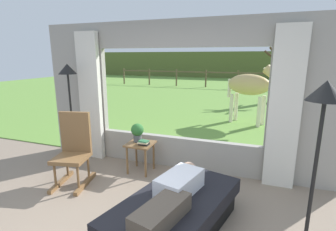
{
  "coord_description": "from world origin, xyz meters",
  "views": [
    {
      "loc": [
        1.33,
        -1.85,
        1.96
      ],
      "look_at": [
        0.0,
        1.8,
        1.05
      ],
      "focal_mm": 27.06,
      "sensor_mm": 36.0,
      "label": 1
    }
  ],
  "objects_px": {
    "floor_lamp_left": "(69,84)",
    "floor_lamp_right": "(322,119)",
    "book_stack": "(144,143)",
    "pasture_tree": "(280,73)",
    "rocking_chair": "(74,149)",
    "recliner_sofa": "(176,214)",
    "side_table": "(140,148)",
    "reclining_person": "(174,192)",
    "potted_plant": "(137,131)",
    "horse": "(252,85)"
  },
  "relations": [
    {
      "from": "side_table",
      "to": "floor_lamp_right",
      "type": "height_order",
      "value": "floor_lamp_right"
    },
    {
      "from": "recliner_sofa",
      "to": "book_stack",
      "type": "distance_m",
      "value": 1.58
    },
    {
      "from": "side_table",
      "to": "floor_lamp_left",
      "type": "bearing_deg",
      "value": -178.71
    },
    {
      "from": "recliner_sofa",
      "to": "potted_plant",
      "type": "relative_size",
      "value": 5.84
    },
    {
      "from": "recliner_sofa",
      "to": "horse",
      "type": "distance_m",
      "value": 5.31
    },
    {
      "from": "horse",
      "to": "potted_plant",
      "type": "bearing_deg",
      "value": -3.33
    },
    {
      "from": "reclining_person",
      "to": "rocking_chair",
      "type": "height_order",
      "value": "rocking_chair"
    },
    {
      "from": "pasture_tree",
      "to": "horse",
      "type": "bearing_deg",
      "value": -102.89
    },
    {
      "from": "book_stack",
      "to": "pasture_tree",
      "type": "xyz_separation_m",
      "value": [
        2.49,
        8.25,
        0.73
      ]
    },
    {
      "from": "floor_lamp_right",
      "to": "pasture_tree",
      "type": "bearing_deg",
      "value": 88.72
    },
    {
      "from": "floor_lamp_left",
      "to": "floor_lamp_right",
      "type": "relative_size",
      "value": 1.04
    },
    {
      "from": "book_stack",
      "to": "potted_plant",
      "type": "bearing_deg",
      "value": 145.4
    },
    {
      "from": "recliner_sofa",
      "to": "pasture_tree",
      "type": "distance_m",
      "value": 9.63
    },
    {
      "from": "potted_plant",
      "to": "pasture_tree",
      "type": "relative_size",
      "value": 0.12
    },
    {
      "from": "rocking_chair",
      "to": "recliner_sofa",
      "type": "bearing_deg",
      "value": -30.59
    },
    {
      "from": "rocking_chair",
      "to": "side_table",
      "type": "xyz_separation_m",
      "value": [
        0.82,
        0.68,
        -0.12
      ]
    },
    {
      "from": "rocking_chair",
      "to": "horse",
      "type": "xyz_separation_m",
      "value": [
        2.43,
        4.61,
        0.61
      ]
    },
    {
      "from": "reclining_person",
      "to": "floor_lamp_right",
      "type": "height_order",
      "value": "floor_lamp_right"
    },
    {
      "from": "floor_lamp_left",
      "to": "horse",
      "type": "distance_m",
      "value": 4.97
    },
    {
      "from": "book_stack",
      "to": "reclining_person",
      "type": "bearing_deg",
      "value": -52.56
    },
    {
      "from": "recliner_sofa",
      "to": "floor_lamp_right",
      "type": "height_order",
      "value": "floor_lamp_right"
    },
    {
      "from": "potted_plant",
      "to": "rocking_chair",
      "type": "bearing_deg",
      "value": -134.74
    },
    {
      "from": "recliner_sofa",
      "to": "reclining_person",
      "type": "bearing_deg",
      "value": -75.91
    },
    {
      "from": "recliner_sofa",
      "to": "book_stack",
      "type": "relative_size",
      "value": 9.98
    },
    {
      "from": "floor_lamp_left",
      "to": "floor_lamp_right",
      "type": "height_order",
      "value": "floor_lamp_left"
    },
    {
      "from": "reclining_person",
      "to": "floor_lamp_left",
      "type": "relative_size",
      "value": 0.78
    },
    {
      "from": "rocking_chair",
      "to": "potted_plant",
      "type": "bearing_deg",
      "value": 31.99
    },
    {
      "from": "recliner_sofa",
      "to": "horse",
      "type": "xyz_separation_m",
      "value": [
        0.56,
        5.19,
        0.94
      ]
    },
    {
      "from": "floor_lamp_left",
      "to": "floor_lamp_right",
      "type": "bearing_deg",
      "value": -17.14
    },
    {
      "from": "recliner_sofa",
      "to": "pasture_tree",
      "type": "height_order",
      "value": "pasture_tree"
    },
    {
      "from": "rocking_chair",
      "to": "horse",
      "type": "distance_m",
      "value": 5.25
    },
    {
      "from": "reclining_person",
      "to": "floor_lamp_right",
      "type": "relative_size",
      "value": 0.81
    },
    {
      "from": "rocking_chair",
      "to": "floor_lamp_left",
      "type": "height_order",
      "value": "floor_lamp_left"
    },
    {
      "from": "floor_lamp_left",
      "to": "pasture_tree",
      "type": "distance_m",
      "value": 9.13
    },
    {
      "from": "book_stack",
      "to": "horse",
      "type": "height_order",
      "value": "horse"
    },
    {
      "from": "floor_lamp_left",
      "to": "floor_lamp_right",
      "type": "xyz_separation_m",
      "value": [
        3.76,
        -1.16,
        -0.06
      ]
    },
    {
      "from": "book_stack",
      "to": "floor_lamp_right",
      "type": "xyz_separation_m",
      "value": [
        2.28,
        -1.13,
        0.86
      ]
    },
    {
      "from": "potted_plant",
      "to": "pasture_tree",
      "type": "xyz_separation_m",
      "value": [
        2.67,
        8.13,
        0.58
      ]
    },
    {
      "from": "rocking_chair",
      "to": "floor_lamp_right",
      "type": "height_order",
      "value": "floor_lamp_right"
    },
    {
      "from": "rocking_chair",
      "to": "floor_lamp_right",
      "type": "relative_size",
      "value": 0.64
    },
    {
      "from": "side_table",
      "to": "potted_plant",
      "type": "bearing_deg",
      "value": 143.13
    },
    {
      "from": "recliner_sofa",
      "to": "book_stack",
      "type": "height_order",
      "value": "book_stack"
    },
    {
      "from": "recliner_sofa",
      "to": "rocking_chair",
      "type": "bearing_deg",
      "value": 176.76
    },
    {
      "from": "floor_lamp_right",
      "to": "horse",
      "type": "height_order",
      "value": "floor_lamp_right"
    },
    {
      "from": "floor_lamp_right",
      "to": "pasture_tree",
      "type": "relative_size",
      "value": 0.66
    },
    {
      "from": "side_table",
      "to": "horse",
      "type": "height_order",
      "value": "horse"
    },
    {
      "from": "reclining_person",
      "to": "pasture_tree",
      "type": "height_order",
      "value": "pasture_tree"
    },
    {
      "from": "recliner_sofa",
      "to": "rocking_chair",
      "type": "height_order",
      "value": "rocking_chair"
    },
    {
      "from": "reclining_person",
      "to": "book_stack",
      "type": "xyz_separation_m",
      "value": [
        -0.96,
        1.26,
        0.04
      ]
    },
    {
      "from": "book_stack",
      "to": "floor_lamp_left",
      "type": "height_order",
      "value": "floor_lamp_left"
    }
  ]
}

